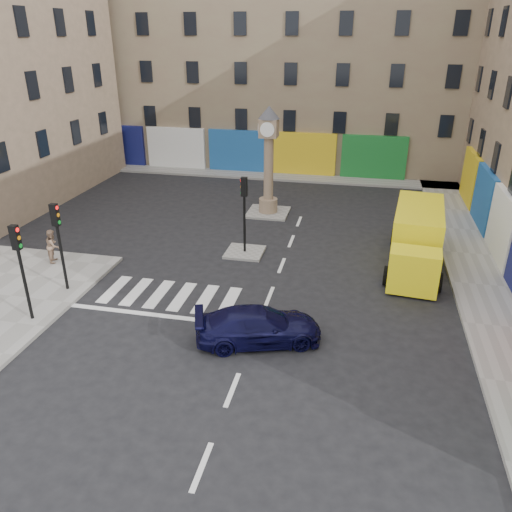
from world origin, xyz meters
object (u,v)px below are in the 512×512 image
(clock_pillar, at_px, (269,154))
(yellow_van, at_px, (417,238))
(navy_sedan, at_px, (259,326))
(traffic_light_island, at_px, (244,203))
(traffic_light_left_far, at_px, (58,233))
(pedestrian_tan, at_px, (53,246))
(traffic_light_left_near, at_px, (20,258))

(clock_pillar, bearing_deg, yellow_van, -33.83)
(navy_sedan, height_order, yellow_van, yellow_van)
(traffic_light_island, bearing_deg, traffic_light_left_far, -139.40)
(traffic_light_left_far, relative_size, pedestrian_tan, 2.38)
(traffic_light_left_near, xyz_separation_m, traffic_light_island, (6.30, 7.80, -0.03))
(traffic_light_left_near, distance_m, clock_pillar, 15.19)
(traffic_light_island, xyz_separation_m, yellow_van, (8.00, 0.64, -1.34))
(traffic_light_left_near, height_order, yellow_van, traffic_light_left_near)
(traffic_light_island, xyz_separation_m, pedestrian_tan, (-8.34, -3.06, -1.66))
(traffic_light_island, distance_m, yellow_van, 8.13)
(navy_sedan, xyz_separation_m, yellow_van, (5.76, 7.92, 0.62))
(traffic_light_island, xyz_separation_m, navy_sedan, (2.24, -7.29, -1.96))
(traffic_light_left_near, relative_size, clock_pillar, 0.61)
(clock_pillar, height_order, yellow_van, clock_pillar)
(traffic_light_left_near, bearing_deg, navy_sedan, 3.44)
(traffic_light_left_far, relative_size, traffic_light_island, 1.00)
(traffic_light_left_near, xyz_separation_m, yellow_van, (14.30, 8.44, -1.37))
(traffic_light_island, height_order, pedestrian_tan, traffic_light_island)
(traffic_light_left_far, distance_m, navy_sedan, 8.97)
(yellow_van, bearing_deg, pedestrian_tan, -161.52)
(traffic_light_island, relative_size, navy_sedan, 0.85)
(yellow_van, xyz_separation_m, pedestrian_tan, (-16.33, -3.70, -0.32))
(pedestrian_tan, bearing_deg, clock_pillar, -62.87)
(clock_pillar, xyz_separation_m, navy_sedan, (2.24, -13.28, -2.92))
(navy_sedan, relative_size, yellow_van, 0.61)
(traffic_light_left_far, bearing_deg, traffic_light_left_near, -90.00)
(traffic_light_left_far, xyz_separation_m, pedestrian_tan, (-2.04, 2.34, -1.69))
(traffic_light_left_near, height_order, navy_sedan, traffic_light_left_near)
(traffic_light_island, relative_size, pedestrian_tan, 2.38)
(traffic_light_left_near, distance_m, navy_sedan, 8.78)
(traffic_light_left_far, height_order, traffic_light_island, traffic_light_left_far)
(clock_pillar, relative_size, navy_sedan, 1.40)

